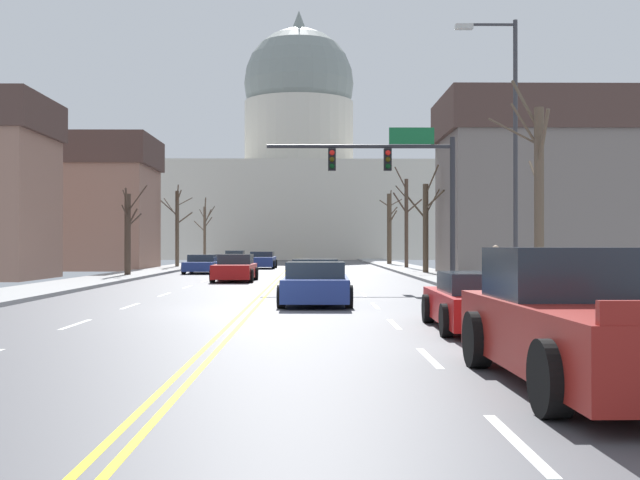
# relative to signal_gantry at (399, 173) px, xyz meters

# --- Properties ---
(ground) EXTENTS (20.00, 180.00, 0.20)m
(ground) POSITION_rel_signal_gantry_xyz_m (-5.36, -12.34, -4.76)
(ground) COLOR #4B4B50
(signal_gantry) EXTENTS (7.91, 0.41, 6.54)m
(signal_gantry) POSITION_rel_signal_gantry_xyz_m (0.00, 0.00, 0.00)
(signal_gantry) COLOR #28282D
(signal_gantry) RESTS_ON ground
(street_lamp_right) EXTENTS (1.99, 0.24, 8.81)m
(street_lamp_right) POSITION_rel_signal_gantry_xyz_m (2.62, -7.90, 0.47)
(street_lamp_right) COLOR #333338
(street_lamp_right) RESTS_ON ground
(capitol_building) EXTENTS (33.51, 21.88, 32.37)m
(capitol_building) POSITION_rel_signal_gantry_xyz_m (-5.36, 69.65, 6.15)
(capitol_building) COLOR beige
(capitol_building) RESTS_ON ground
(sedan_near_00) EXTENTS (2.21, 4.65, 1.22)m
(sedan_near_00) POSITION_rel_signal_gantry_xyz_m (-3.50, -3.32, -4.21)
(sedan_near_00) COLOR black
(sedan_near_00) RESTS_ON ground
(sedan_near_01) EXTENTS (2.16, 4.37, 1.26)m
(sedan_near_01) POSITION_rel_signal_gantry_xyz_m (-3.56, -10.02, -4.19)
(sedan_near_01) COLOR navy
(sedan_near_01) RESTS_ON ground
(sedan_near_02) EXTENTS (2.19, 4.52, 1.19)m
(sedan_near_02) POSITION_rel_signal_gantry_xyz_m (-0.14, -16.81, -4.22)
(sedan_near_02) COLOR #B71414
(sedan_near_02) RESTS_ON ground
(pickup_truck_near_03) EXTENTS (2.30, 5.49, 1.71)m
(pickup_truck_near_03) POSITION_rel_signal_gantry_xyz_m (-0.31, -23.27, -4.02)
(pickup_truck_near_03) COLOR maroon
(pickup_truck_near_03) RESTS_ON ground
(sedan_oncoming_00) EXTENTS (2.04, 4.51, 1.29)m
(sedan_oncoming_00) POSITION_rel_signal_gantry_xyz_m (-7.37, 5.01, -4.19)
(sedan_oncoming_00) COLOR #B71414
(sedan_oncoming_00) RESTS_ON ground
(sedan_oncoming_01) EXTENTS (2.08, 4.50, 1.15)m
(sedan_oncoming_01) POSITION_rel_signal_gantry_xyz_m (-10.41, 15.65, -4.23)
(sedan_oncoming_01) COLOR navy
(sedan_oncoming_01) RESTS_ON ground
(sedan_oncoming_02) EXTENTS (2.14, 4.54, 1.25)m
(sedan_oncoming_02) POSITION_rel_signal_gantry_xyz_m (-7.38, 25.55, -4.19)
(sedan_oncoming_02) COLOR navy
(sedan_oncoming_02) RESTS_ON ground
(sedan_oncoming_03) EXTENTS (2.01, 4.38, 1.24)m
(sedan_oncoming_03) POSITION_rel_signal_gantry_xyz_m (-10.55, 37.49, -4.20)
(sedan_oncoming_03) COLOR silver
(sedan_oncoming_03) RESTS_ON ground
(flank_building_00) EXTENTS (14.24, 7.60, 9.30)m
(flank_building_00) POSITION_rel_signal_gantry_xyz_m (-21.83, 22.38, -0.07)
(flank_building_00) COLOR #8C6656
(flank_building_00) RESTS_ON ground
(flank_building_02) EXTENTS (10.72, 6.90, 9.89)m
(flank_building_02) POSITION_rel_signal_gantry_xyz_m (-23.76, 32.20, 0.22)
(flank_building_02) COLOR #8C6656
(flank_building_02) RESTS_ON ground
(flank_building_03) EXTENTS (13.39, 7.79, 10.10)m
(flank_building_03) POSITION_rel_signal_gantry_xyz_m (10.31, 11.22, 0.34)
(flank_building_03) COLOR slate
(flank_building_03) RESTS_ON ground
(bare_tree_00) EXTENTS (1.95, 2.22, 7.14)m
(bare_tree_00) POSITION_rel_signal_gantry_xyz_m (3.07, 23.14, -1.22)
(bare_tree_00) COLOR #423328
(bare_tree_00) RESTS_ON ground
(bare_tree_01) EXTENTS (2.07, 2.12, 5.93)m
(bare_tree_01) POSITION_rel_signal_gantry_xyz_m (-13.53, 39.62, -1.72)
(bare_tree_01) COLOR brown
(bare_tree_01) RESTS_ON ground
(bare_tree_02) EXTENTS (2.20, 2.79, 6.24)m
(bare_tree_02) POSITION_rel_signal_gantry_xyz_m (3.01, 13.02, -1.83)
(bare_tree_02) COLOR #4C3D2D
(bare_tree_02) RESTS_ON ground
(bare_tree_03) EXTENTS (2.61, 2.22, 6.02)m
(bare_tree_03) POSITION_rel_signal_gantry_xyz_m (-13.77, 26.12, -1.56)
(bare_tree_03) COLOR brown
(bare_tree_03) RESTS_ON ground
(bare_tree_04) EXTENTS (2.02, 2.37, 6.34)m
(bare_tree_04) POSITION_rel_signal_gantry_xyz_m (2.93, 33.88, -1.51)
(bare_tree_04) COLOR #4C3D2D
(bare_tree_04) RESTS_ON ground
(bare_tree_05) EXTENTS (1.71, 2.63, 4.80)m
(bare_tree_05) POSITION_rel_signal_gantry_xyz_m (-13.62, 9.70, -2.29)
(bare_tree_05) COLOR #423328
(bare_tree_05) RESTS_ON ground
(bare_tree_06) EXTENTS (1.46, 2.36, 6.64)m
(bare_tree_06) POSITION_rel_signal_gantry_xyz_m (2.96, -10.02, -1.56)
(bare_tree_06) COLOR brown
(bare_tree_06) RESTS_ON ground
(pedestrian_00) EXTENTS (0.35, 0.34, 1.60)m
(pedestrian_00) POSITION_rel_signal_gantry_xyz_m (2.49, -6.68, -3.76)
(pedestrian_00) COLOR #33333D
(pedestrian_00) RESTS_ON ground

